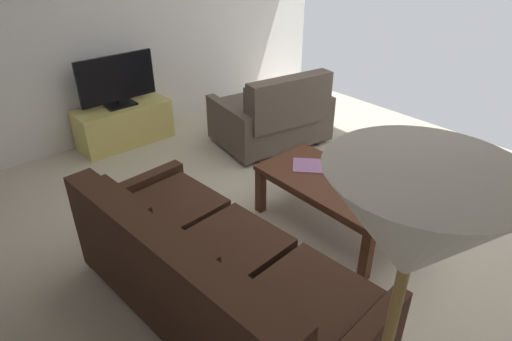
# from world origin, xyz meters

# --- Properties ---
(ground_plane) EXTENTS (5.42, 5.23, 0.01)m
(ground_plane) POSITION_xyz_m (0.00, 0.00, -0.00)
(ground_plane) COLOR beige
(wall_right) EXTENTS (0.12, 5.23, 2.62)m
(wall_right) POSITION_xyz_m (2.71, 0.00, 1.31)
(wall_right) COLOR white
(wall_right) RESTS_ON ground
(sofa_main) EXTENTS (2.11, 1.05, 0.83)m
(sofa_main) POSITION_xyz_m (-0.33, 1.30, 0.35)
(sofa_main) COLOR black
(sofa_main) RESTS_ON ground
(loveseat_near) EXTENTS (1.03, 1.29, 0.87)m
(loveseat_near) POSITION_xyz_m (1.26, -0.71, 0.35)
(loveseat_near) COLOR black
(loveseat_near) RESTS_ON ground
(coffee_table) EXTENTS (1.20, 0.63, 0.46)m
(coffee_table) POSITION_xyz_m (-0.20, 0.01, 0.39)
(coffee_table) COLOR #4C2819
(coffee_table) RESTS_ON ground
(floor_lamp) EXTENTS (0.40, 0.40, 1.82)m
(floor_lamp) POSITION_xyz_m (-1.66, 1.67, 1.60)
(floor_lamp) COLOR olive
(floor_lamp) RESTS_ON ground
(tv_stand) EXTENTS (0.44, 1.03, 0.45)m
(tv_stand) POSITION_xyz_m (2.41, 0.55, 0.23)
(tv_stand) COLOR #D8C666
(tv_stand) RESTS_ON ground
(flat_tv) EXTENTS (0.20, 0.86, 0.56)m
(flat_tv) POSITION_xyz_m (2.40, 0.55, 0.75)
(flat_tv) COLOR black
(flat_tv) RESTS_ON tv_stand
(book_stack) EXTENTS (0.26, 0.28, 0.05)m
(book_stack) POSITION_xyz_m (-0.69, -0.15, 0.48)
(book_stack) COLOR #996699
(book_stack) RESTS_ON coffee_table
(tv_remote) EXTENTS (0.17, 0.07, 0.02)m
(tv_remote) POSITION_xyz_m (-0.23, -0.23, 0.47)
(tv_remote) COLOR black
(tv_remote) RESTS_ON coffee_table
(loose_magazine) EXTENTS (0.35, 0.35, 0.01)m
(loose_magazine) POSITION_xyz_m (0.09, -0.02, 0.46)
(loose_magazine) COLOR #996699
(loose_magazine) RESTS_ON coffee_table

